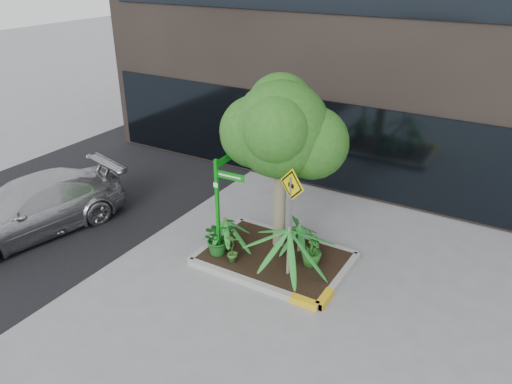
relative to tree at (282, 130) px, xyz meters
The scene contains 14 objects.
ground 3.11m from the tree, 92.36° to the right, with size 80.00×80.00×0.00m, color gray.
asphalt_road 7.23m from the tree, behind, with size 7.00×80.00×0.01m, color black.
planter 2.95m from the tree, 70.05° to the right, with size 3.35×2.36×0.15m.
tree is the anchor object (origin of this frame).
palm_front 2.17m from the tree, 52.56° to the right, with size 1.28×1.28×1.42m.
palm_left 2.44m from the tree, 139.98° to the right, with size 0.92×0.92×1.02m.
palm_back 2.27m from the tree, ahead, with size 0.78×0.78×0.87m.
parked_car 6.64m from the tree, 156.68° to the right, with size 1.92×4.73×1.37m, color #B3B3B8.
shrub_a 2.85m from the tree, 132.96° to the right, with size 0.73×0.73×0.81m, color #19591C.
shrub_b 2.70m from the tree, 22.67° to the right, with size 0.45×0.45×0.80m, color #276A20.
shrub_c 2.81m from the tree, 113.03° to the right, with size 0.38×0.38×0.73m, color #346A20.
shrub_d 2.53m from the tree, 43.53° to the left, with size 0.40×0.40×0.73m, color #1A5D1F.
street_sign_post 2.02m from the tree, 130.55° to the right, with size 0.74×0.73×2.50m.
cattle_sign 1.58m from the tree, 47.41° to the right, with size 0.67×0.29×2.33m.
Camera 1 is at (4.78, -8.24, 6.42)m, focal length 35.00 mm.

